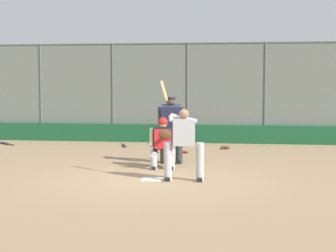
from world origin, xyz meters
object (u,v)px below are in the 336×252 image
at_px(batter_at_plate, 183,142).
at_px(catcher_behind_plate, 163,142).
at_px(spare_bat_by_padding, 6,144).
at_px(fielding_glove_on_dirt, 225,147).
at_px(umpire_home, 171,128).
at_px(equipment_bag_dugout_side, 171,140).
at_px(spare_bat_third_base_side, 124,146).
at_px(spare_bat_first_base_side, 180,151).

relative_size(batter_at_plate, catcher_behind_plate, 1.71).
distance_m(spare_bat_by_padding, fielding_glove_on_dirt, 7.12).
height_order(batter_at_plate, umpire_home, batter_at_plate).
distance_m(batter_at_plate, catcher_behind_plate, 1.72).
relative_size(umpire_home, equipment_bag_dugout_side, 1.40).
height_order(spare_bat_third_base_side, fielding_glove_on_dirt, fielding_glove_on_dirt).
bearing_deg(umpire_home, catcher_behind_plate, 85.79).
bearing_deg(spare_bat_third_base_side, batter_at_plate, 4.48).
relative_size(catcher_behind_plate, spare_bat_first_base_side, 1.78).
bearing_deg(umpire_home, spare_bat_by_padding, -28.18).
xyz_separation_m(umpire_home, spare_bat_third_base_side, (1.94, -3.36, -0.87)).
relative_size(batter_at_plate, equipment_bag_dugout_side, 1.73).
distance_m(spare_bat_first_base_side, equipment_bag_dugout_side, 2.12).
xyz_separation_m(spare_bat_third_base_side, spare_bat_first_base_side, (-1.91, 1.22, 0.00)).
bearing_deg(fielding_glove_on_dirt, umpire_home, 68.63).
xyz_separation_m(catcher_behind_plate, equipment_bag_dugout_side, (0.48, -5.00, -0.49)).
bearing_deg(fielding_glove_on_dirt, spare_bat_first_base_side, 38.67).
xyz_separation_m(umpire_home, spare_bat_first_base_side, (0.02, -2.14, -0.87)).
distance_m(spare_bat_third_base_side, spare_bat_first_base_side, 2.27).
xyz_separation_m(spare_bat_by_padding, spare_bat_third_base_side, (-3.95, 0.06, -0.00)).
relative_size(catcher_behind_plate, umpire_home, 0.72).
relative_size(batter_at_plate, spare_bat_third_base_side, 2.55).
xyz_separation_m(catcher_behind_plate, spare_bat_first_base_side, (-0.06, -2.96, -0.59)).
distance_m(fielding_glove_on_dirt, equipment_bag_dugout_side, 2.08).
bearing_deg(spare_bat_third_base_side, equipment_bag_dugout_side, 101.84).
distance_m(catcher_behind_plate, equipment_bag_dugout_side, 5.05).
distance_m(catcher_behind_plate, umpire_home, 0.86).
xyz_separation_m(spare_bat_first_base_side, fielding_glove_on_dirt, (-1.26, -1.00, 0.02)).
bearing_deg(catcher_behind_plate, equipment_bag_dugout_side, -90.98).
bearing_deg(spare_bat_by_padding, catcher_behind_plate, -176.84).
bearing_deg(fielding_glove_on_dirt, batter_at_plate, 83.21).
relative_size(umpire_home, fielding_glove_on_dirt, 5.80).
bearing_deg(spare_bat_first_base_side, equipment_bag_dugout_side, 144.31).
bearing_deg(catcher_behind_plate, spare_bat_third_base_side, -72.53).
relative_size(batter_at_plate, fielding_glove_on_dirt, 7.16).
distance_m(spare_bat_first_base_side, fielding_glove_on_dirt, 1.61).
bearing_deg(spare_bat_first_base_side, catcher_behind_plate, -51.73).
bearing_deg(spare_bat_first_base_side, spare_bat_third_base_side, -172.99).
bearing_deg(equipment_bag_dugout_side, umpire_home, 97.67).
relative_size(catcher_behind_plate, spare_bat_by_padding, 1.70).
height_order(spare_bat_third_base_side, equipment_bag_dugout_side, equipment_bag_dugout_side).
bearing_deg(spare_bat_by_padding, spare_bat_first_base_side, -152.98).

